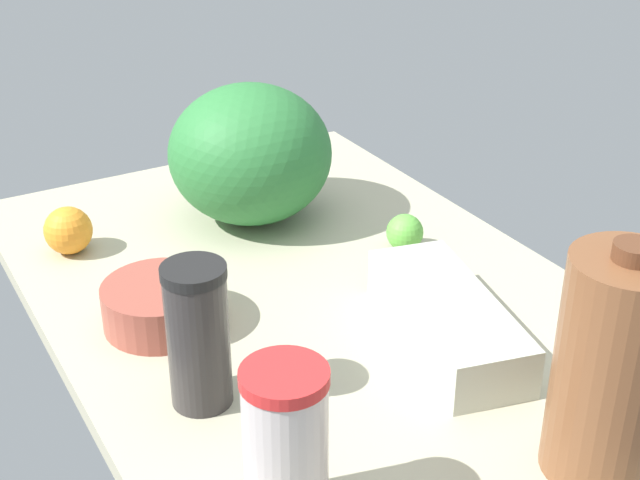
{
  "coord_description": "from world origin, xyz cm",
  "views": [
    {
      "loc": [
        -98.32,
        56.48,
        72.05
      ],
      "look_at": [
        0.0,
        0.0,
        13.0
      ],
      "focal_mm": 50.0,
      "sensor_mm": 36.0,
      "label": 1
    }
  ],
  "objects_px": {
    "egg_carton": "(447,319)",
    "shaker_bottle": "(198,336)",
    "lime_far_back": "(405,232)",
    "chocolate_milk_jug": "(613,368)",
    "tumbler_cup": "(286,447)",
    "orange_by_jug": "(68,230)",
    "watermelon": "(250,154)",
    "mixing_bowl": "(161,305)"
  },
  "relations": [
    {
      "from": "shaker_bottle",
      "to": "mixing_bowl",
      "type": "height_order",
      "value": "shaker_bottle"
    },
    {
      "from": "egg_carton",
      "to": "lime_far_back",
      "type": "height_order",
      "value": "egg_carton"
    },
    {
      "from": "chocolate_milk_jug",
      "to": "tumbler_cup",
      "type": "height_order",
      "value": "chocolate_milk_jug"
    },
    {
      "from": "chocolate_milk_jug",
      "to": "lime_far_back",
      "type": "distance_m",
      "value": 0.56
    },
    {
      "from": "shaker_bottle",
      "to": "tumbler_cup",
      "type": "height_order",
      "value": "shaker_bottle"
    },
    {
      "from": "lime_far_back",
      "to": "egg_carton",
      "type": "bearing_deg",
      "value": 157.4
    },
    {
      "from": "egg_carton",
      "to": "chocolate_milk_jug",
      "type": "relative_size",
      "value": 1.09
    },
    {
      "from": "tumbler_cup",
      "to": "orange_by_jug",
      "type": "bearing_deg",
      "value": 2.49
    },
    {
      "from": "shaker_bottle",
      "to": "watermelon",
      "type": "height_order",
      "value": "watermelon"
    },
    {
      "from": "orange_by_jug",
      "to": "watermelon",
      "type": "bearing_deg",
      "value": -95.46
    },
    {
      "from": "lime_far_back",
      "to": "watermelon",
      "type": "bearing_deg",
      "value": 34.88
    },
    {
      "from": "egg_carton",
      "to": "shaker_bottle",
      "type": "height_order",
      "value": "shaker_bottle"
    },
    {
      "from": "watermelon",
      "to": "tumbler_cup",
      "type": "height_order",
      "value": "watermelon"
    },
    {
      "from": "tumbler_cup",
      "to": "mixing_bowl",
      "type": "bearing_deg",
      "value": -2.89
    },
    {
      "from": "watermelon",
      "to": "lime_far_back",
      "type": "distance_m",
      "value": 0.3
    },
    {
      "from": "watermelon",
      "to": "tumbler_cup",
      "type": "distance_m",
      "value": 0.73
    },
    {
      "from": "egg_carton",
      "to": "shaker_bottle",
      "type": "bearing_deg",
      "value": 95.42
    },
    {
      "from": "chocolate_milk_jug",
      "to": "egg_carton",
      "type": "bearing_deg",
      "value": -1.06
    },
    {
      "from": "chocolate_milk_jug",
      "to": "orange_by_jug",
      "type": "distance_m",
      "value": 0.89
    },
    {
      "from": "lime_far_back",
      "to": "orange_by_jug",
      "type": "xyz_separation_m",
      "value": [
        0.26,
        0.48,
        0.01
      ]
    },
    {
      "from": "lime_far_back",
      "to": "chocolate_milk_jug",
      "type": "bearing_deg",
      "value": 168.46
    },
    {
      "from": "shaker_bottle",
      "to": "lime_far_back",
      "type": "xyz_separation_m",
      "value": [
        0.21,
        -0.45,
        -0.06
      ]
    },
    {
      "from": "watermelon",
      "to": "orange_by_jug",
      "type": "xyz_separation_m",
      "value": [
        0.03,
        0.32,
        -0.08
      ]
    },
    {
      "from": "watermelon",
      "to": "orange_by_jug",
      "type": "distance_m",
      "value": 0.33
    },
    {
      "from": "egg_carton",
      "to": "tumbler_cup",
      "type": "bearing_deg",
      "value": 130.96
    },
    {
      "from": "watermelon",
      "to": "mixing_bowl",
      "type": "xyz_separation_m",
      "value": [
        -0.25,
        0.26,
        -0.09
      ]
    },
    {
      "from": "chocolate_milk_jug",
      "to": "orange_by_jug",
      "type": "relative_size",
      "value": 3.63
    },
    {
      "from": "egg_carton",
      "to": "tumbler_cup",
      "type": "relative_size",
      "value": 1.65
    },
    {
      "from": "tumbler_cup",
      "to": "mixing_bowl",
      "type": "height_order",
      "value": "tumbler_cup"
    },
    {
      "from": "mixing_bowl",
      "to": "lime_far_back",
      "type": "height_order",
      "value": "mixing_bowl"
    },
    {
      "from": "tumbler_cup",
      "to": "mixing_bowl",
      "type": "relative_size",
      "value": 1.14
    },
    {
      "from": "mixing_bowl",
      "to": "lime_far_back",
      "type": "relative_size",
      "value": 2.68
    },
    {
      "from": "watermelon",
      "to": "tumbler_cup",
      "type": "xyz_separation_m",
      "value": [
        -0.67,
        0.29,
        -0.03
      ]
    },
    {
      "from": "egg_carton",
      "to": "tumbler_cup",
      "type": "distance_m",
      "value": 0.39
    },
    {
      "from": "shaker_bottle",
      "to": "tumbler_cup",
      "type": "bearing_deg",
      "value": 179.53
    },
    {
      "from": "egg_carton",
      "to": "lime_far_back",
      "type": "bearing_deg",
      "value": -9.61
    },
    {
      "from": "lime_far_back",
      "to": "mixing_bowl",
      "type": "bearing_deg",
      "value": 92.05
    },
    {
      "from": "orange_by_jug",
      "to": "egg_carton",
      "type": "bearing_deg",
      "value": -143.97
    },
    {
      "from": "shaker_bottle",
      "to": "orange_by_jug",
      "type": "distance_m",
      "value": 0.47
    },
    {
      "from": "chocolate_milk_jug",
      "to": "lime_far_back",
      "type": "relative_size",
      "value": 4.65
    },
    {
      "from": "tumbler_cup",
      "to": "orange_by_jug",
      "type": "relative_size",
      "value": 2.4
    },
    {
      "from": "watermelon",
      "to": "chocolate_milk_jug",
      "type": "distance_m",
      "value": 0.77
    }
  ]
}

